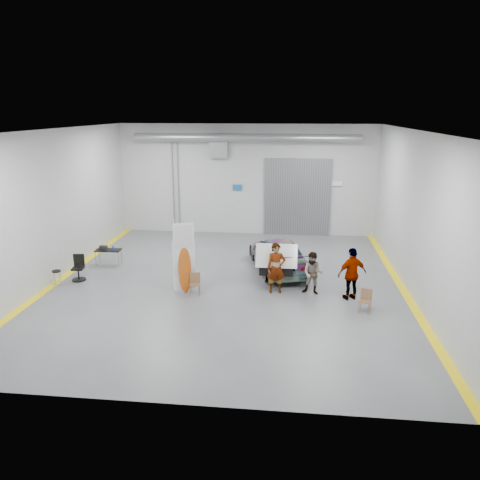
# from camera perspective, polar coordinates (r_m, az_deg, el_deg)

# --- Properties ---
(ground) EXTENTS (16.00, 16.00, 0.00)m
(ground) POSITION_cam_1_polar(r_m,az_deg,el_deg) (18.79, -1.57, -5.34)
(ground) COLOR #56585D
(ground) RESTS_ON ground
(room_shell) EXTENTS (14.02, 16.18, 6.01)m
(room_shell) POSITION_cam_1_polar(r_m,az_deg,el_deg) (19.89, -0.10, 7.99)
(room_shell) COLOR #AFB1B3
(room_shell) RESTS_ON ground
(sedan_car) EXTENTS (3.07, 5.04, 1.36)m
(sedan_car) POSITION_cam_1_polar(r_m,az_deg,el_deg) (20.27, 4.65, -1.76)
(sedan_car) COLOR white
(sedan_car) RESTS_ON ground
(person_a) EXTENTS (0.77, 0.56, 1.94)m
(person_a) POSITION_cam_1_polar(r_m,az_deg,el_deg) (17.66, 4.43, -3.44)
(person_a) COLOR #946151
(person_a) RESTS_ON ground
(person_b) EXTENTS (0.92, 0.78, 1.63)m
(person_b) POSITION_cam_1_polar(r_m,az_deg,el_deg) (17.73, 8.89, -4.03)
(person_b) COLOR #55789C
(person_b) RESTS_ON ground
(person_c) EXTENTS (1.23, 0.88, 1.96)m
(person_c) POSITION_cam_1_polar(r_m,az_deg,el_deg) (17.46, 13.50, -4.03)
(person_c) COLOR #9F4F35
(person_c) RESTS_ON ground
(surfboard_display) EXTENTS (0.77, 0.41, 2.86)m
(surfboard_display) POSITION_cam_1_polar(r_m,az_deg,el_deg) (17.71, -7.03, -2.81)
(surfboard_display) COLOR white
(surfboard_display) RESTS_ON ground
(folding_chair_near) EXTENTS (0.43, 0.45, 0.81)m
(folding_chair_near) POSITION_cam_1_polar(r_m,az_deg,el_deg) (17.73, -5.50, -5.85)
(folding_chair_near) COLOR brown
(folding_chair_near) RESTS_ON ground
(folding_chair_far) EXTENTS (0.49, 0.52, 0.80)m
(folding_chair_far) POSITION_cam_1_polar(r_m,az_deg,el_deg) (16.72, 14.95, -7.71)
(folding_chair_far) COLOR brown
(folding_chair_far) RESTS_ON ground
(shop_stool) EXTENTS (0.36, 0.36, 0.70)m
(shop_stool) POSITION_cam_1_polar(r_m,az_deg,el_deg) (19.62, -21.39, -4.46)
(shop_stool) COLOR black
(shop_stool) RESTS_ON ground
(work_table) EXTENTS (1.15, 0.62, 0.91)m
(work_table) POSITION_cam_1_polar(r_m,az_deg,el_deg) (21.63, -15.91, -1.14)
(work_table) COLOR gray
(work_table) RESTS_ON ground
(office_chair) EXTENTS (0.56, 0.56, 1.04)m
(office_chair) POSITION_cam_1_polar(r_m,az_deg,el_deg) (20.14, -19.05, -3.39)
(office_chair) COLOR black
(office_chair) RESTS_ON ground
(trunk_lid) EXTENTS (1.59, 0.97, 0.04)m
(trunk_lid) POSITION_cam_1_polar(r_m,az_deg,el_deg) (18.06, 4.50, -1.62)
(trunk_lid) COLOR silver
(trunk_lid) RESTS_ON sedan_car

